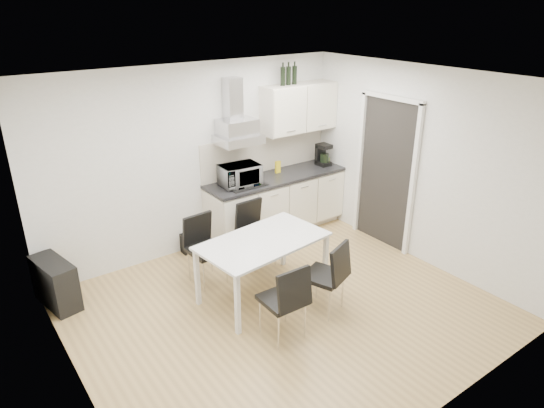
{
  "coord_description": "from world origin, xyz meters",
  "views": [
    {
      "loc": [
        -2.89,
        -3.74,
        3.32
      ],
      "look_at": [
        0.21,
        0.52,
        1.1
      ],
      "focal_mm": 32.0,
      "sensor_mm": 36.0,
      "label": 1
    }
  ],
  "objects_px": {
    "dining_table": "(263,246)",
    "chair_far_right": "(257,235)",
    "floor_speaker": "(188,243)",
    "chair_near_right": "(324,277)",
    "chair_near_left": "(282,300)",
    "kitchenette": "(277,180)",
    "guitar_amp": "(55,283)",
    "chair_far_left": "(207,251)"
  },
  "relations": [
    {
      "from": "dining_table",
      "to": "chair_near_right",
      "type": "distance_m",
      "value": 0.79
    },
    {
      "from": "chair_far_left",
      "to": "chair_far_right",
      "type": "distance_m",
      "value": 0.76
    },
    {
      "from": "dining_table",
      "to": "chair_far_right",
      "type": "height_order",
      "value": "chair_far_right"
    },
    {
      "from": "chair_far_right",
      "to": "guitar_amp",
      "type": "xyz_separation_m",
      "value": [
        -2.44,
        0.61,
        -0.16
      ]
    },
    {
      "from": "chair_far_left",
      "to": "guitar_amp",
      "type": "bearing_deg",
      "value": -24.47
    },
    {
      "from": "dining_table",
      "to": "chair_near_right",
      "type": "xyz_separation_m",
      "value": [
        0.38,
        -0.65,
        -0.23
      ]
    },
    {
      "from": "chair_far_left",
      "to": "chair_near_right",
      "type": "distance_m",
      "value": 1.52
    },
    {
      "from": "chair_far_right",
      "to": "chair_near_right",
      "type": "xyz_separation_m",
      "value": [
        0.01,
        -1.31,
        0.0
      ]
    },
    {
      "from": "kitchenette",
      "to": "guitar_amp",
      "type": "bearing_deg",
      "value": -178.52
    },
    {
      "from": "kitchenette",
      "to": "floor_speaker",
      "type": "xyz_separation_m",
      "value": [
        -1.45,
        0.17,
        -0.69
      ]
    },
    {
      "from": "chair_far_left",
      "to": "chair_near_right",
      "type": "relative_size",
      "value": 1.0
    },
    {
      "from": "chair_near_left",
      "to": "chair_near_right",
      "type": "relative_size",
      "value": 1.0
    },
    {
      "from": "kitchenette",
      "to": "chair_near_right",
      "type": "relative_size",
      "value": 2.86
    },
    {
      "from": "kitchenette",
      "to": "dining_table",
      "type": "xyz_separation_m",
      "value": [
        -1.21,
        -1.35,
        -0.16
      ]
    },
    {
      "from": "chair_far_left",
      "to": "chair_far_right",
      "type": "xyz_separation_m",
      "value": [
        0.76,
        -0.0,
        0.0
      ]
    },
    {
      "from": "dining_table",
      "to": "chair_far_left",
      "type": "height_order",
      "value": "chair_far_left"
    },
    {
      "from": "chair_near_right",
      "to": "guitar_amp",
      "type": "bearing_deg",
      "value": 121.05
    },
    {
      "from": "chair_near_right",
      "to": "guitar_amp",
      "type": "xyz_separation_m",
      "value": [
        -2.45,
        1.92,
        -0.16
      ]
    },
    {
      "from": "dining_table",
      "to": "guitar_amp",
      "type": "xyz_separation_m",
      "value": [
        -2.07,
        1.27,
        -0.39
      ]
    },
    {
      "from": "chair_far_right",
      "to": "floor_speaker",
      "type": "height_order",
      "value": "chair_far_right"
    },
    {
      "from": "chair_far_right",
      "to": "chair_near_left",
      "type": "bearing_deg",
      "value": 62.89
    },
    {
      "from": "kitchenette",
      "to": "guitar_amp",
      "type": "relative_size",
      "value": 3.49
    },
    {
      "from": "kitchenette",
      "to": "guitar_amp",
      "type": "distance_m",
      "value": 3.32
    },
    {
      "from": "chair_near_right",
      "to": "chair_far_right",
      "type": "bearing_deg",
      "value": 69.55
    },
    {
      "from": "kitchenette",
      "to": "guitar_amp",
      "type": "xyz_separation_m",
      "value": [
        -3.27,
        -0.08,
        -0.55
      ]
    },
    {
      "from": "chair_far_right",
      "to": "chair_near_right",
      "type": "bearing_deg",
      "value": 88.08
    },
    {
      "from": "dining_table",
      "to": "guitar_amp",
      "type": "height_order",
      "value": "dining_table"
    },
    {
      "from": "dining_table",
      "to": "chair_near_right",
      "type": "height_order",
      "value": "chair_near_right"
    },
    {
      "from": "chair_near_right",
      "to": "floor_speaker",
      "type": "distance_m",
      "value": 2.27
    },
    {
      "from": "dining_table",
      "to": "chair_near_left",
      "type": "bearing_deg",
      "value": -116.84
    },
    {
      "from": "chair_near_left",
      "to": "guitar_amp",
      "type": "xyz_separation_m",
      "value": [
        -1.79,
        2.02,
        -0.16
      ]
    },
    {
      "from": "guitar_amp",
      "to": "chair_far_right",
      "type": "bearing_deg",
      "value": -25.1
    },
    {
      "from": "guitar_amp",
      "to": "dining_table",
      "type": "bearing_deg",
      "value": -42.62
    },
    {
      "from": "chair_far_left",
      "to": "floor_speaker",
      "type": "distance_m",
      "value": 0.92
    },
    {
      "from": "chair_near_left",
      "to": "guitar_amp",
      "type": "relative_size",
      "value": 1.22
    },
    {
      "from": "chair_far_right",
      "to": "chair_near_left",
      "type": "height_order",
      "value": "same"
    },
    {
      "from": "chair_far_right",
      "to": "chair_far_left",
      "type": "bearing_deg",
      "value": -2.38
    },
    {
      "from": "dining_table",
      "to": "chair_far_right",
      "type": "relative_size",
      "value": 1.78
    },
    {
      "from": "dining_table",
      "to": "chair_far_left",
      "type": "relative_size",
      "value": 1.78
    },
    {
      "from": "dining_table",
      "to": "kitchenette",
      "type": "bearing_deg",
      "value": 41.96
    },
    {
      "from": "chair_far_left",
      "to": "chair_near_right",
      "type": "height_order",
      "value": "same"
    },
    {
      "from": "chair_near_left",
      "to": "guitar_amp",
      "type": "height_order",
      "value": "chair_near_left"
    }
  ]
}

